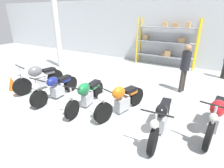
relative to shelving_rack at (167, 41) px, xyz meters
name	(u,v)px	position (x,y,z in m)	size (l,w,h in m)	color
ground_plane	(106,108)	(-0.25, -5.88, -1.38)	(30.00, 30.00, 0.00)	#B2B7B7
back_wall	(165,32)	(-0.25, 0.36, 0.42)	(30.00, 0.08, 3.60)	silver
shelving_rack	(167,41)	(0.00, 0.00, 0.00)	(3.27, 0.63, 2.59)	yellow
support_pillar	(58,34)	(-4.92, -3.25, 0.42)	(0.28, 0.28, 3.60)	silver
motorcycle_grey	(39,77)	(-3.27, -5.94, -0.87)	(0.73, 2.00, 1.09)	black
motorcycle_blue	(56,88)	(-2.13, -6.16, -0.98)	(0.71, 2.06, 0.95)	black
motorcycle_green	(86,94)	(-0.84, -6.09, -0.93)	(0.57, 2.09, 0.97)	black
motorcycle_orange	(121,100)	(0.28, -5.87, -0.94)	(0.79, 2.00, 1.01)	black
motorcycle_black	(161,118)	(1.59, -6.20, -0.95)	(0.68, 2.14, 0.98)	black
motorcycle_red	(216,116)	(2.74, -5.54, -0.88)	(0.65, 2.03, 1.09)	black
person_browsing	(185,65)	(1.57, -3.27, -0.32)	(0.40, 0.40, 1.80)	#38332D
traffic_cone	(12,83)	(-4.20, -6.52, -1.11)	(0.32, 0.32, 0.55)	orange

